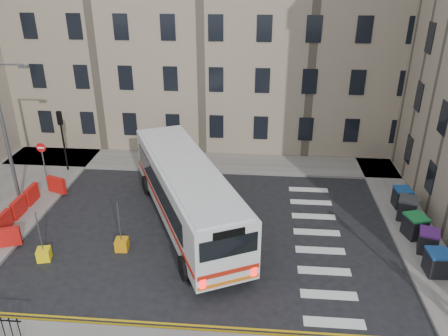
# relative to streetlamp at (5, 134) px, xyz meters

# --- Properties ---
(ground) EXTENTS (120.00, 120.00, 0.00)m
(ground) POSITION_rel_streetlamp_xyz_m (13.00, -2.00, -4.34)
(ground) COLOR black
(ground) RESTS_ON ground
(pavement_north) EXTENTS (36.00, 3.20, 0.15)m
(pavement_north) POSITION_rel_streetlamp_xyz_m (7.00, 6.60, -4.26)
(pavement_north) COLOR slate
(pavement_north) RESTS_ON ground
(pavement_east) EXTENTS (2.40, 26.00, 0.15)m
(pavement_east) POSITION_rel_streetlamp_xyz_m (22.00, 2.00, -4.26)
(pavement_east) COLOR slate
(pavement_east) RESTS_ON ground
(terrace_north) EXTENTS (38.30, 10.80, 17.20)m
(terrace_north) POSITION_rel_streetlamp_xyz_m (6.00, 13.50, 4.28)
(terrace_north) COLOR gray
(terrace_north) RESTS_ON ground
(traffic_light_nw) EXTENTS (0.28, 0.22, 4.10)m
(traffic_light_nw) POSITION_rel_streetlamp_xyz_m (1.00, 4.50, -1.47)
(traffic_light_nw) COLOR black
(traffic_light_nw) RESTS_ON pavement_west
(streetlamp) EXTENTS (0.50, 0.22, 8.14)m
(streetlamp) POSITION_rel_streetlamp_xyz_m (0.00, 0.00, 0.00)
(streetlamp) COLOR #595B5E
(streetlamp) RESTS_ON pavement_west
(no_entry_north) EXTENTS (0.60, 0.08, 3.00)m
(no_entry_north) POSITION_rel_streetlamp_xyz_m (0.50, 2.50, -2.26)
(no_entry_north) COLOR #595B5E
(no_entry_north) RESTS_ON pavement_west
(roadworks_barriers) EXTENTS (1.66, 6.26, 1.00)m
(roadworks_barriers) POSITION_rel_streetlamp_xyz_m (1.16, -1.50, -3.69)
(roadworks_barriers) COLOR red
(roadworks_barriers) RESTS_ON pavement_west
(bus) EXTENTS (7.84, 12.45, 3.39)m
(bus) POSITION_rel_streetlamp_xyz_m (10.12, -1.24, -2.38)
(bus) COLOR silver
(bus) RESTS_ON ground
(wheelie_bin_a) EXTENTS (0.92, 1.05, 1.13)m
(wheelie_bin_a) POSITION_rel_streetlamp_xyz_m (21.87, -4.71, -3.62)
(wheelie_bin_a) COLOR black
(wheelie_bin_a) RESTS_ON pavement_east
(wheelie_bin_b) EXTENTS (1.16, 1.24, 1.12)m
(wheelie_bin_b) POSITION_rel_streetlamp_xyz_m (22.05, -3.03, -3.62)
(wheelie_bin_b) COLOR black
(wheelie_bin_b) RESTS_ON pavement_east
(wheelie_bin_c) EXTENTS (1.20, 1.29, 1.18)m
(wheelie_bin_c) POSITION_rel_streetlamp_xyz_m (21.82, -1.74, -3.59)
(wheelie_bin_c) COLOR black
(wheelie_bin_c) RESTS_ON pavement_east
(wheelie_bin_d) EXTENTS (1.31, 1.39, 1.23)m
(wheelie_bin_d) POSITION_rel_streetlamp_xyz_m (21.95, 0.01, -3.57)
(wheelie_bin_d) COLOR black
(wheelie_bin_d) RESTS_ON pavement_east
(wheelie_bin_e) EXTENTS (0.94, 1.07, 1.12)m
(wheelie_bin_e) POSITION_rel_streetlamp_xyz_m (22.04, 1.32, -3.62)
(wheelie_bin_e) COLOR black
(wheelie_bin_e) RESTS_ON pavement_east
(bollard_yellow) EXTENTS (0.73, 0.73, 0.60)m
(bollard_yellow) POSITION_rel_streetlamp_xyz_m (3.86, -5.05, -4.04)
(bollard_yellow) COLOR yellow
(bollard_yellow) RESTS_ON ground
(bollard_chevron) EXTENTS (0.64, 0.64, 0.60)m
(bollard_chevron) POSITION_rel_streetlamp_xyz_m (7.30, -3.95, -4.04)
(bollard_chevron) COLOR orange
(bollard_chevron) RESTS_ON ground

